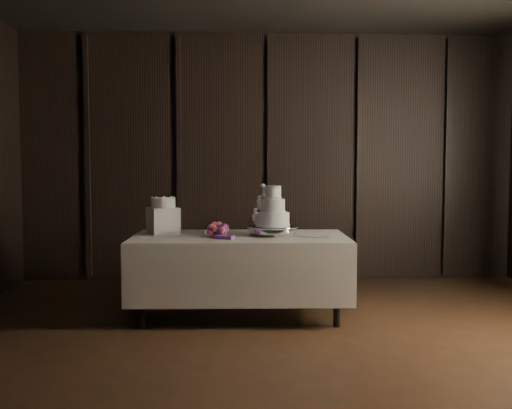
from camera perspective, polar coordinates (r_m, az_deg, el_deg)
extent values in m
cube|color=black|center=(4.12, 4.53, -16.73)|extent=(6.04, 7.04, 0.04)
cube|color=black|center=(7.36, 1.28, 4.49)|extent=(6.04, 0.04, 3.04)
cube|color=beige|center=(5.56, -1.55, -3.04)|extent=(2.01, 1.08, 0.01)
cube|color=white|center=(5.63, -1.54, -7.08)|extent=(1.85, 0.96, 0.71)
cylinder|color=silver|center=(5.59, 1.59, -2.49)|extent=(0.60, 0.60, 0.09)
cylinder|color=white|center=(5.58, 1.60, -1.40)|extent=(0.31, 0.31, 0.12)
cylinder|color=white|center=(5.56, 1.60, -0.13)|extent=(0.23, 0.23, 0.12)
cylinder|color=white|center=(5.56, 1.60, 1.15)|extent=(0.16, 0.16, 0.12)
cube|color=white|center=(5.78, -8.82, -1.52)|extent=(0.34, 0.34, 0.25)
cylinder|color=white|center=(5.77, -8.83, 0.18)|extent=(0.30, 0.30, 0.09)
cube|color=silver|center=(5.44, 4.73, -3.10)|extent=(0.33, 0.21, 0.01)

